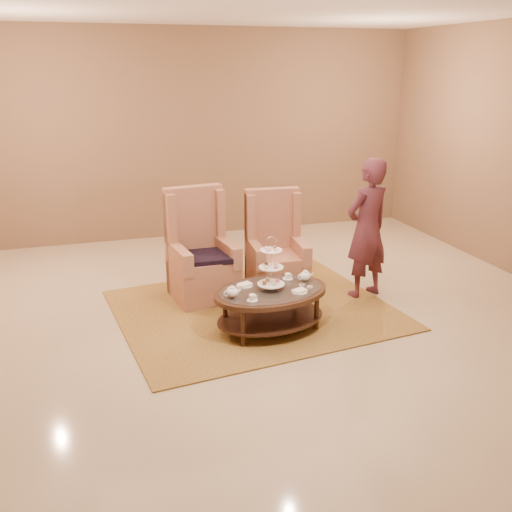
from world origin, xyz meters
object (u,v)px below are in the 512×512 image
object	(u,v)px
armchair_left	(201,261)
person	(367,229)
tea_table	(271,297)
armchair_right	(275,257)

from	to	relation	value
armchair_left	person	bearing A→B (deg)	-24.12
tea_table	person	world-z (taller)	person
armchair_right	person	distance (m)	1.26
tea_table	person	bearing A→B (deg)	13.45
tea_table	armchair_right	distance (m)	1.26
tea_table	person	distance (m)	1.70
armchair_right	person	xyz separation A→B (m)	(1.04, -0.54, 0.46)
armchair_right	person	bearing A→B (deg)	-22.70
armchair_left	armchair_right	world-z (taller)	armchair_left
armchair_left	person	distance (m)	2.17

